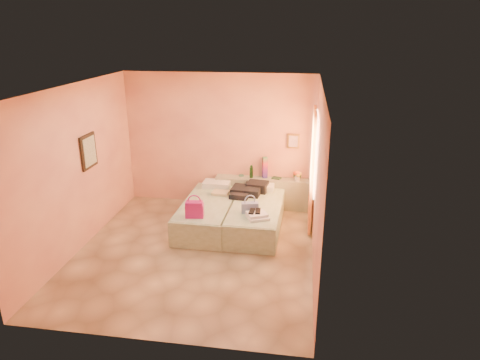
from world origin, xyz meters
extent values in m
plane|color=tan|center=(0.00, 0.00, 0.00)|extent=(4.50, 4.50, 0.00)
cube|color=#FFBB88|center=(0.00, 2.25, 1.40)|extent=(4.00, 0.02, 2.80)
cube|color=#FFBB88|center=(-2.00, 0.00, 1.40)|extent=(0.02, 4.50, 2.80)
cube|color=#FFBB88|center=(2.00, 0.00, 1.40)|extent=(0.02, 4.50, 2.80)
cube|color=white|center=(0.00, 0.00, 2.80)|extent=(4.00, 4.50, 0.02)
cube|color=#F9C69A|center=(1.98, 1.25, 1.50)|extent=(0.02, 1.10, 1.40)
cube|color=orange|center=(1.94, 1.10, 1.15)|extent=(0.05, 0.55, 2.20)
cube|color=orange|center=(1.94, 1.70, 1.15)|extent=(0.05, 0.45, 2.20)
cube|color=black|center=(-1.97, 0.40, 1.60)|extent=(0.04, 0.50, 0.60)
cube|color=gold|center=(1.55, 2.22, 1.45)|extent=(0.25, 0.04, 0.30)
cube|color=gray|center=(0.98, 2.10, 0.33)|extent=(2.05, 0.30, 0.65)
cube|color=#B2CEA5|center=(0.01, 1.05, 0.25)|extent=(0.95, 2.02, 0.50)
cube|color=#B2CEA5|center=(0.93, 1.05, 0.25)|extent=(0.95, 2.02, 0.50)
cylinder|color=#153A1B|center=(0.70, 2.12, 0.78)|extent=(0.09, 0.09, 0.26)
cube|color=#B41670|center=(0.98, 2.16, 0.87)|extent=(0.13, 0.13, 0.45)
cylinder|color=#447E63|center=(0.48, 2.18, 0.66)|extent=(0.13, 0.13, 0.03)
cube|color=#27492F|center=(1.23, 2.12, 0.66)|extent=(0.21, 0.18, 0.03)
cube|color=silver|center=(1.66, 2.05, 0.78)|extent=(0.23, 0.23, 0.25)
cube|color=#B41670|center=(-0.08, 0.34, 0.65)|extent=(0.34, 0.22, 0.30)
cube|color=tan|center=(0.17, 1.47, 0.53)|extent=(0.34, 0.28, 0.06)
cube|color=black|center=(0.72, 1.55, 0.59)|extent=(0.64, 0.64, 0.18)
cube|color=#475DAA|center=(0.86, 0.66, 0.60)|extent=(0.32, 0.19, 0.19)
cube|color=silver|center=(1.03, 0.43, 0.55)|extent=(0.44, 0.42, 0.10)
cube|color=black|center=(0.97, 0.48, 0.61)|extent=(0.18, 0.24, 0.02)
camera|label=1|loc=(1.74, -6.34, 3.67)|focal=32.00mm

